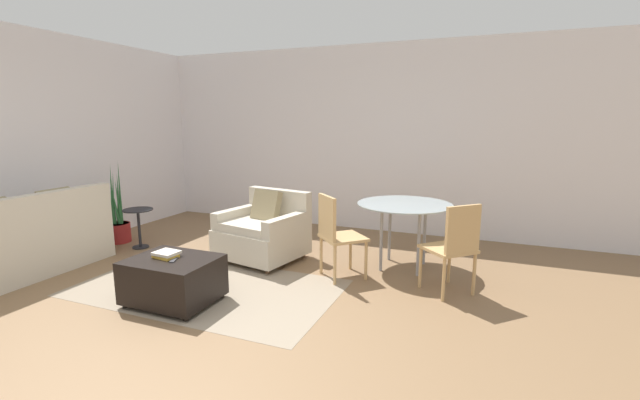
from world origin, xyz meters
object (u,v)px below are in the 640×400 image
Objects in this scene: armchair at (264,232)px; ottoman at (173,279)px; couch at (21,247)px; dining_table at (404,211)px; book_stack at (166,254)px; tv_remote_primary at (174,260)px; side_table at (139,221)px; dining_chair_near_right at (455,243)px; dining_chair_near_left at (336,231)px; potted_plant at (117,224)px.

ottoman is at bearing -95.28° from armchair.
couch is 1.69× the size of dining_table.
armchair is 1.69m from dining_table.
dining_table reaches higher than book_stack.
dining_table reaches higher than tv_remote_primary.
side_table is 0.58× the size of dining_chair_near_right.
couch is 3.44× the size of side_table.
book_stack is at bearing -38.12° from side_table.
ottoman is at bearing 147.63° from tv_remote_primary.
dining_table is at bearing 9.23° from side_table.
dining_chair_near_left is at bearing -1.08° from side_table.
book_stack is (-0.07, 0.01, 0.22)m from ottoman.
book_stack is 2.69m from dining_chair_near_right.
armchair is 1.35× the size of ottoman.
dining_table is (1.84, 1.75, 0.20)m from book_stack.
tv_remote_primary is 0.17× the size of dining_chair_near_left.
couch is at bearing -178.95° from ottoman.
ottoman is 0.73× the size of dining_table.
tv_remote_primary is 2.07m from side_table.
side_table is at bearing 178.92° from dining_chair_near_left.
couch is 2.31× the size of ottoman.
ottoman is 0.21m from tv_remote_primary.
potted_plant is 3.90m from dining_table.
couch is at bearing -108.56° from side_table.
dining_table is (3.86, 0.45, 0.40)m from potted_plant.
armchair is 0.93× the size of potted_plant.
armchair is at bearing 34.38° from couch.
dining_table is (1.76, 1.76, 0.42)m from ottoman.
dining_chair_near_right is (0.60, -0.60, -0.14)m from dining_table.
potted_plant is at bearing 93.01° from couch.
dining_chair_near_right is at bearing 0.00° from dining_chair_near_left.
dining_table is (1.71, 1.79, 0.23)m from tv_remote_primary.
tv_remote_primary is 2.54m from potted_plant.
dining_chair_near_right reaches higher than book_stack.
couch is at bearing -86.99° from potted_plant.
ottoman is at bearing -7.45° from book_stack.
armchair is 0.99× the size of dining_table.
dining_chair_near_left is (-0.60, -0.60, -0.14)m from dining_table.
armchair is 1.17× the size of dining_chair_near_left.
tv_remote_primary is at bearing -32.05° from potted_plant.
armchair is 2.02× the size of side_table.
dining_chair_near_left reaches higher than tv_remote_primary.
couch reaches higher than book_stack.
book_stack is 0.22× the size of dining_table.
couch is 1.70× the size of armchair.
couch is at bearing -178.63° from book_stack.
dining_chair_near_left is (1.16, 1.16, 0.28)m from ottoman.
dining_table is 0.86m from dining_chair_near_left.
side_table is (-1.60, 1.21, 0.13)m from ottoman.
tv_remote_primary is at bearing 0.18° from couch.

